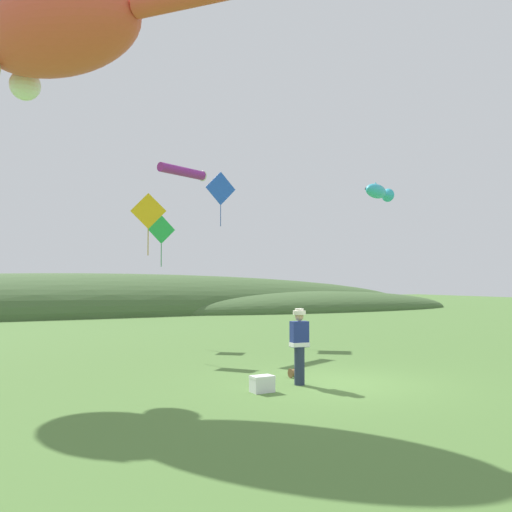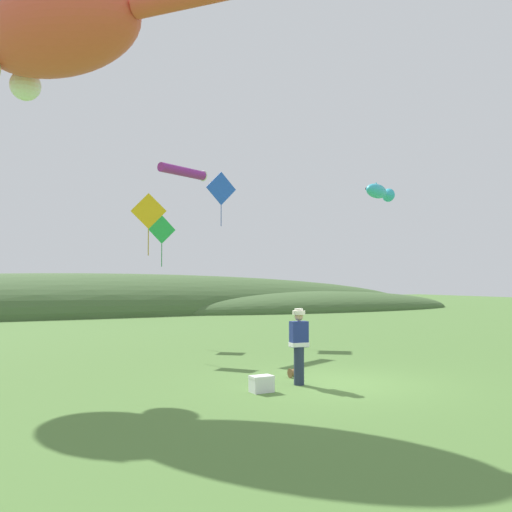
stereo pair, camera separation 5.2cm
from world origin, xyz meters
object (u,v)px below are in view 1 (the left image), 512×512
kite_giant_cat (36,34)px  kite_diamond_green (161,230)px  kite_tube_streamer (183,172)px  festival_attendant (299,344)px  kite_fish_windsock (378,192)px  picnic_cooler (262,384)px  kite_diamond_blue (221,189)px  kite_diamond_gold (148,211)px  kite_spool (293,373)px

kite_giant_cat → kite_diamond_green: bearing=41.5°
kite_tube_streamer → kite_diamond_green: 2.46m
festival_attendant → kite_fish_windsock: (7.47, 6.01, 4.94)m
kite_tube_streamer → picnic_cooler: bearing=-100.3°
festival_attendant → kite_giant_cat: bearing=133.6°
kite_diamond_blue → festival_attendant: bearing=-104.8°
picnic_cooler → kite_diamond_gold: 8.97m
festival_attendant → kite_diamond_gold: kite_diamond_gold is taller
kite_fish_windsock → kite_diamond_blue: 6.64m
kite_diamond_blue → kite_spool: bearing=-104.1°
kite_spool → kite_giant_cat: kite_giant_cat is taller
festival_attendant → kite_spool: size_ratio=7.51×
festival_attendant → kite_tube_streamer: 10.88m
kite_diamond_green → kite_diamond_gold: 3.19m
kite_diamond_green → kite_diamond_blue: bearing=11.3°
kite_giant_cat → kite_fish_windsock: kite_giant_cat is taller
kite_giant_cat → kite_fish_windsock: bearing=2.2°
kite_fish_windsock → kite_giant_cat: bearing=-177.8°
festival_attendant → kite_tube_streamer: kite_tube_streamer is taller
picnic_cooler → kite_diamond_green: bearing=83.5°
kite_tube_streamer → kite_diamond_blue: 2.72m
picnic_cooler → kite_diamond_gold: size_ratio=0.23×
picnic_cooler → kite_diamond_gold: bearing=91.6°
kite_diamond_green → kite_giant_cat: bearing=-138.5°
kite_spool → kite_diamond_blue: kite_diamond_blue is taller
kite_spool → picnic_cooler: size_ratio=0.48×
picnic_cooler → kite_diamond_green: 11.42m
kite_spool → kite_diamond_blue: size_ratio=0.10×
kite_spool → picnic_cooler: picnic_cooler is taller
kite_diamond_blue → kite_diamond_green: (-2.82, -0.56, -1.93)m
festival_attendant → picnic_cooler: bearing=-163.3°
kite_spool → kite_diamond_green: 10.25m
kite_fish_windsock → kite_tube_streamer: kite_tube_streamer is taller
kite_fish_windsock → kite_spool: bearing=-144.2°
kite_tube_streamer → kite_spool: bearing=-91.4°
kite_spool → picnic_cooler: bearing=-141.2°
kite_diamond_green → picnic_cooler: bearing=-96.5°
picnic_cooler → kite_diamond_gold: (-0.21, 7.71, 4.58)m
festival_attendant → picnic_cooler: festival_attendant is taller
kite_diamond_gold → kite_spool: bearing=-74.8°
kite_fish_windsock → kite_tube_streamer: 7.66m
picnic_cooler → kite_tube_streamer: size_ratio=0.21×
festival_attendant → kite_diamond_blue: bearing=75.2°
kite_spool → kite_diamond_gold: bearing=105.2°
kite_diamond_blue → kite_fish_windsock: bearing=-45.6°
kite_giant_cat → picnic_cooler: bearing=-55.3°
festival_attendant → kite_spool: (0.36, 0.89, -0.84)m
picnic_cooler → kite_diamond_blue: kite_diamond_blue is taller
kite_giant_cat → kite_tube_streamer: 7.46m
kite_fish_windsock → kite_diamond_green: bearing=150.8°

